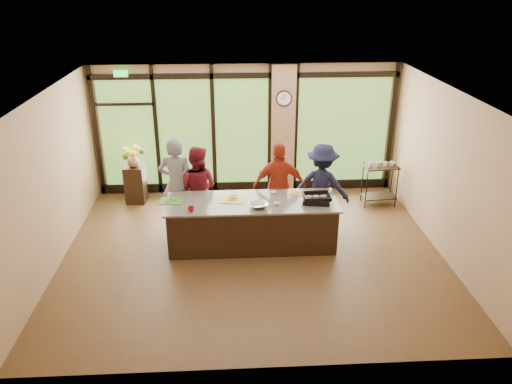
{
  "coord_description": "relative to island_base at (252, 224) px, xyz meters",
  "views": [
    {
      "loc": [
        -0.4,
        -8.12,
        4.8
      ],
      "look_at": [
        0.08,
        0.4,
        1.06
      ],
      "focal_mm": 35.0,
      "sensor_mm": 36.0,
      "label": 1
    }
  ],
  "objects": [
    {
      "name": "cook_right",
      "position": [
        1.45,
        0.77,
        0.44
      ],
      "size": [
        1.29,
        1.02,
        1.75
      ],
      "primitive_type": "imported",
      "rotation": [
        0.0,
        0.0,
        2.77
      ],
      "color": "#171833",
      "rests_on": "floor"
    },
    {
      "name": "cook_midleft",
      "position": [
        -1.06,
        0.81,
        0.43
      ],
      "size": [
        1.01,
        0.89,
        1.74
      ],
      "primitive_type": "imported",
      "rotation": [
        0.0,
        0.0,
        2.82
      ],
      "color": "maroon",
      "rests_on": "floor"
    },
    {
      "name": "flower_stand",
      "position": [
        -2.54,
        2.16,
        -0.01
      ],
      "size": [
        0.45,
        0.45,
        0.86
      ],
      "primitive_type": "cube",
      "rotation": [
        0.0,
        0.0,
        -0.06
      ],
      "color": "black",
      "rests_on": "floor"
    },
    {
      "name": "cutting_board_right",
      "position": [
        0.93,
        0.32,
        0.49
      ],
      "size": [
        0.43,
        0.38,
        0.01
      ],
      "primitive_type": "cube",
      "rotation": [
        0.0,
        0.0,
        -0.38
      ],
      "color": "yellow",
      "rests_on": "countertop"
    },
    {
      "name": "cutting_board_left",
      "position": [
        -1.5,
        0.08,
        0.49
      ],
      "size": [
        0.44,
        0.34,
        0.01
      ],
      "primitive_type": "cube",
      "rotation": [
        0.0,
        0.0,
        -0.07
      ],
      "color": "#448430",
      "rests_on": "countertop"
    },
    {
      "name": "red_ramekin",
      "position": [
        -1.1,
        -0.37,
        0.53
      ],
      "size": [
        0.12,
        0.12,
        0.09
      ],
      "primitive_type": "imported",
      "rotation": [
        0.0,
        0.0,
        -0.03
      ],
      "color": "#B41215",
      "rests_on": "countertop"
    },
    {
      "name": "countertop",
      "position": [
        0.0,
        0.0,
        0.46
      ],
      "size": [
        3.2,
        1.1,
        0.04
      ],
      "primitive_type": "cube",
      "color": "slate",
      "rests_on": "island_base"
    },
    {
      "name": "cook_midright",
      "position": [
        0.59,
        0.71,
        0.46
      ],
      "size": [
        1.07,
        0.47,
        1.81
      ],
      "primitive_type": "imported",
      "rotation": [
        0.0,
        0.0,
        3.11
      ],
      "color": "#A32F19",
      "rests_on": "floor"
    },
    {
      "name": "island_base",
      "position": [
        0.0,
        0.0,
        0.0
      ],
      "size": [
        3.1,
        1.0,
        0.88
      ],
      "primitive_type": "cube",
      "color": "black",
      "rests_on": "floor"
    },
    {
      "name": "ceiling",
      "position": [
        0.0,
        -0.3,
        2.56
      ],
      "size": [
        7.0,
        7.0,
        0.0
      ],
      "primitive_type": "plane",
      "rotation": [
        3.14,
        0.0,
        0.0
      ],
      "color": "silver",
      "rests_on": "back_wall"
    },
    {
      "name": "flower_vase",
      "position": [
        -2.54,
        2.16,
        0.57
      ],
      "size": [
        0.3,
        0.3,
        0.29
      ],
      "primitive_type": "imported",
      "rotation": [
        0.0,
        0.0,
        -0.07
      ],
      "color": "olive",
      "rests_on": "flower_stand"
    },
    {
      "name": "mixing_bowl",
      "position": [
        0.11,
        -0.27,
        0.52
      ],
      "size": [
        0.41,
        0.41,
        0.08
      ],
      "primitive_type": "imported",
      "rotation": [
        0.0,
        0.0,
        0.28
      ],
      "color": "silver",
      "rests_on": "countertop"
    },
    {
      "name": "prep_bowl_near",
      "position": [
        -0.34,
        0.15,
        0.51
      ],
      "size": [
        0.22,
        0.22,
        0.05
      ],
      "primitive_type": "imported",
      "rotation": [
        0.0,
        0.0,
        -0.37
      ],
      "color": "white",
      "rests_on": "countertop"
    },
    {
      "name": "roasting_pan",
      "position": [
        1.19,
        -0.11,
        0.52
      ],
      "size": [
        0.56,
        0.47,
        0.09
      ],
      "primitive_type": "cube",
      "rotation": [
        0.0,
        0.0,
        -0.2
      ],
      "color": "black",
      "rests_on": "countertop"
    },
    {
      "name": "back_wall",
      "position": [
        0.0,
        2.7,
        1.06
      ],
      "size": [
        7.0,
        0.0,
        7.0
      ],
      "primitive_type": "plane",
      "rotation": [
        1.57,
        0.0,
        0.0
      ],
      "color": "tan",
      "rests_on": "floor"
    },
    {
      "name": "prep_bowl_far",
      "position": [
        0.43,
        0.36,
        0.49
      ],
      "size": [
        0.15,
        0.15,
        0.03
      ],
      "primitive_type": "imported",
      "rotation": [
        0.0,
        0.0,
        0.21
      ],
      "color": "white",
      "rests_on": "countertop"
    },
    {
      "name": "left_wall",
      "position": [
        -3.5,
        -0.3,
        1.06
      ],
      "size": [
        0.0,
        6.0,
        6.0
      ],
      "primitive_type": "plane",
      "rotation": [
        1.57,
        0.0,
        1.57
      ],
      "color": "tan",
      "rests_on": "floor"
    },
    {
      "name": "wall_clock",
      "position": [
        0.85,
        2.57,
        1.81
      ],
      "size": [
        0.36,
        0.04,
        0.36
      ],
      "color": "black",
      "rests_on": "window_wall"
    },
    {
      "name": "right_wall",
      "position": [
        3.5,
        -0.3,
        1.06
      ],
      "size": [
        0.0,
        6.0,
        6.0
      ],
      "primitive_type": "plane",
      "rotation": [
        1.57,
        0.0,
        -1.57
      ],
      "color": "tan",
      "rests_on": "floor"
    },
    {
      "name": "cutting_board_center",
      "position": [
        -0.36,
        0.06,
        0.49
      ],
      "size": [
        0.46,
        0.38,
        0.01
      ],
      "primitive_type": "cube",
      "rotation": [
        0.0,
        0.0,
        -0.15
      ],
      "color": "yellow",
      "rests_on": "countertop"
    },
    {
      "name": "window_wall",
      "position": [
        0.16,
        2.65,
        0.95
      ],
      "size": [
        6.9,
        0.12,
        3.0
      ],
      "color": "tan",
      "rests_on": "floor"
    },
    {
      "name": "cook_left",
      "position": [
        -1.45,
        0.75,
        0.54
      ],
      "size": [
        0.8,
        0.61,
        1.96
      ],
      "primitive_type": "imported",
      "rotation": [
        0.0,
        0.0,
        2.93
      ],
      "color": "slate",
      "rests_on": "floor"
    },
    {
      "name": "floor",
      "position": [
        0.0,
        -0.3,
        -0.44
      ],
      "size": [
        7.0,
        7.0,
        0.0
      ],
      "primitive_type": "plane",
      "color": "brown",
      "rests_on": "ground"
    },
    {
      "name": "prep_bowl_mid",
      "position": [
        0.45,
        -0.17,
        0.5
      ],
      "size": [
        0.14,
        0.14,
        0.04
      ],
      "primitive_type": "imported",
      "rotation": [
        0.0,
        0.0,
        -0.06
      ],
      "color": "white",
      "rests_on": "countertop"
    },
    {
      "name": "bar_cart",
      "position": [
        2.94,
        1.7,
        0.17
      ],
      "size": [
        0.78,
        0.49,
        1.01
      ],
      "rotation": [
        0.0,
        0.0,
        0.1
      ],
      "color": "black",
      "rests_on": "floor"
    }
  ]
}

